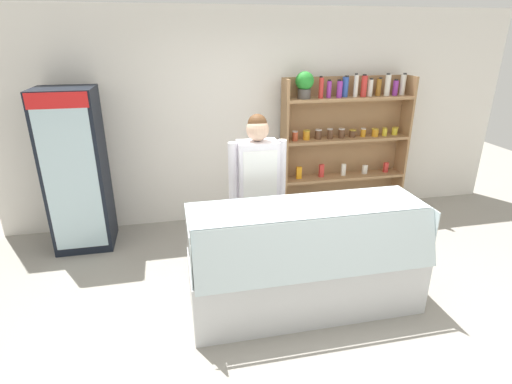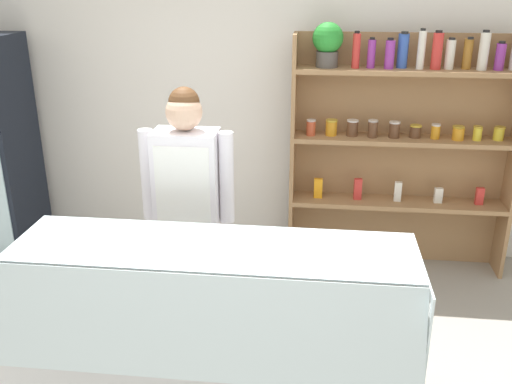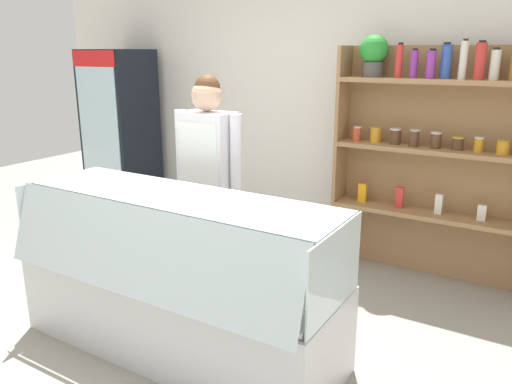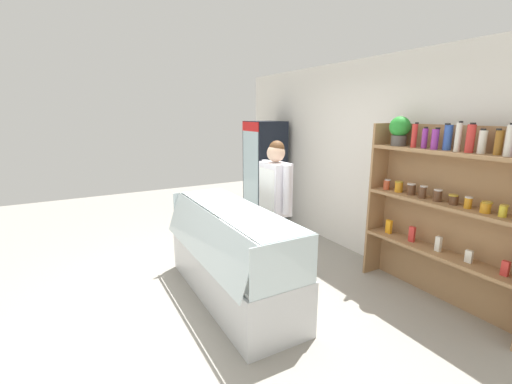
{
  "view_description": "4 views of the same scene",
  "coord_description": "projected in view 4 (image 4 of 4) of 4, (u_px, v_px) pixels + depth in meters",
  "views": [
    {
      "loc": [
        -1.24,
        -2.89,
        2.38
      ],
      "look_at": [
        -0.45,
        0.79,
        0.88
      ],
      "focal_mm": 28.0,
      "sensor_mm": 36.0,
      "label": 1
    },
    {
      "loc": [
        0.37,
        -2.45,
        2.31
      ],
      "look_at": [
        0.01,
        0.65,
        1.09
      ],
      "focal_mm": 40.0,
      "sensor_mm": 36.0,
      "label": 2
    },
    {
      "loc": [
        1.73,
        -2.1,
        1.83
      ],
      "look_at": [
        0.18,
        0.45,
        0.99
      ],
      "focal_mm": 35.0,
      "sensor_mm": 36.0,
      "label": 3
    },
    {
      "loc": [
        3.01,
        -1.4,
        1.99
      ],
      "look_at": [
        -0.25,
        0.41,
        1.13
      ],
      "focal_mm": 24.0,
      "sensor_mm": 36.0,
      "label": 4
    }
  ],
  "objects": [
    {
      "name": "ground_plane",
      "position": [
        234.0,
        303.0,
        3.68
      ],
      "size": [
        12.0,
        12.0,
        0.0
      ],
      "primitive_type": "plane",
      "color": "gray"
    },
    {
      "name": "back_wall",
      "position": [
        387.0,
        164.0,
        4.42
      ],
      "size": [
        6.8,
        0.1,
        2.7
      ],
      "primitive_type": "cube",
      "color": "white",
      "rests_on": "ground"
    },
    {
      "name": "drinks_fridge",
      "position": [
        265.0,
        173.0,
        6.28
      ],
      "size": [
        0.63,
        0.6,
        1.85
      ],
      "color": "black",
      "rests_on": "ground"
    },
    {
      "name": "shelving_unit",
      "position": [
        443.0,
        201.0,
        3.52
      ],
      "size": [
        1.72,
        0.29,
        1.96
      ],
      "color": "#9E754C",
      "rests_on": "ground"
    },
    {
      "name": "deli_display_case",
      "position": [
        231.0,
        270.0,
        3.76
      ],
      "size": [
        2.08,
        0.76,
        1.01
      ],
      "color": "silver",
      "rests_on": "ground"
    },
    {
      "name": "shop_clerk",
      "position": [
        275.0,
        197.0,
        4.19
      ],
      "size": [
        0.58,
        0.25,
        1.68
      ],
      "color": "#383D51",
      "rests_on": "ground"
    }
  ]
}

